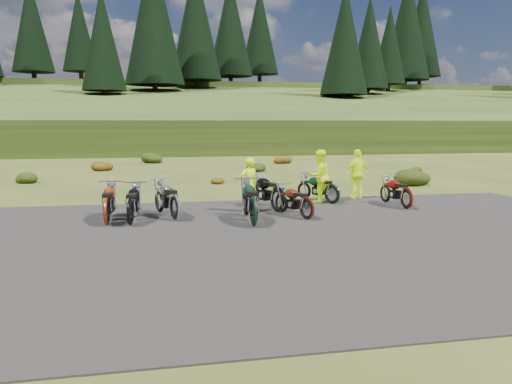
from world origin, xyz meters
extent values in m
plane|color=#374316|center=(0.00, 0.00, 0.00)|extent=(300.00, 300.00, 0.00)
cube|color=black|center=(0.00, -2.00, 0.00)|extent=(20.00, 12.00, 0.04)
cube|color=#2C3F15|center=(0.00, 110.00, 0.00)|extent=(300.00, 90.00, 9.17)
cylinder|color=black|center=(-21.00, 69.00, 9.48)|extent=(0.70, 0.70, 2.20)
cone|color=black|center=(-21.00, 69.00, 17.38)|extent=(6.16, 6.16, 14.00)
cylinder|color=black|center=(-15.00, 75.00, 10.27)|extent=(0.70, 0.70, 2.20)
cone|color=black|center=(-15.00, 75.00, 17.67)|extent=(5.72, 5.72, 13.00)
cylinder|color=black|center=(-9.00, 50.00, 5.69)|extent=(0.70, 0.70, 2.20)
cone|color=black|center=(-9.00, 50.00, 12.59)|extent=(5.28, 5.28, 12.00)
cylinder|color=black|center=(-3.00, 56.00, 6.88)|extent=(0.70, 0.70, 2.20)
cone|color=black|center=(-3.00, 56.00, 16.78)|extent=(7.92, 7.92, 18.00)
cylinder|color=black|center=(3.00, 62.00, 8.08)|extent=(0.70, 0.70, 2.20)
cone|color=black|center=(3.00, 62.00, 17.48)|extent=(7.48, 7.48, 17.00)
cylinder|color=black|center=(9.00, 68.00, 9.28)|extent=(0.70, 0.70, 2.20)
cone|color=black|center=(9.00, 68.00, 18.18)|extent=(7.04, 7.04, 16.00)
cylinder|color=black|center=(15.00, 74.00, 10.27)|extent=(0.70, 0.70, 2.20)
cone|color=black|center=(15.00, 74.00, 18.67)|extent=(6.60, 6.60, 15.00)
cylinder|color=black|center=(21.00, 49.00, 5.49)|extent=(0.70, 0.70, 2.20)
cone|color=black|center=(21.00, 49.00, 13.39)|extent=(6.16, 6.16, 14.00)
cylinder|color=black|center=(27.00, 55.00, 6.68)|extent=(0.70, 0.70, 2.20)
cone|color=black|center=(27.00, 55.00, 14.08)|extent=(5.72, 5.72, 13.00)
cylinder|color=black|center=(33.00, 61.00, 7.88)|extent=(0.70, 0.70, 2.20)
cone|color=black|center=(33.00, 61.00, 14.78)|extent=(5.28, 5.28, 12.00)
cylinder|color=black|center=(39.00, 67.00, 9.08)|extent=(0.70, 0.70, 2.20)
cone|color=black|center=(39.00, 67.00, 18.98)|extent=(7.92, 7.92, 18.00)
cylinder|color=black|center=(45.00, 73.00, 10.27)|extent=(0.70, 0.70, 2.20)
cone|color=black|center=(45.00, 73.00, 19.67)|extent=(7.48, 7.48, 17.00)
ellipsoid|color=#1F300C|center=(-9.10, 11.30, 0.31)|extent=(1.03, 1.03, 0.61)
ellipsoid|color=brown|center=(-6.20, 16.60, 0.38)|extent=(1.30, 1.30, 0.77)
ellipsoid|color=#1F300C|center=(-3.30, 21.90, 0.46)|extent=(1.56, 1.56, 0.92)
ellipsoid|color=brown|center=(-0.40, 9.20, 0.23)|extent=(0.77, 0.77, 0.45)
ellipsoid|color=#1F300C|center=(2.50, 14.50, 0.31)|extent=(1.03, 1.03, 0.61)
ellipsoid|color=brown|center=(5.40, 19.80, 0.38)|extent=(1.30, 1.30, 0.77)
ellipsoid|color=#1F300C|center=(8.30, 7.10, 0.46)|extent=(1.56, 1.56, 0.92)
ellipsoid|color=brown|center=(11.20, 12.40, 0.23)|extent=(0.77, 0.77, 0.45)
imported|color=#DBFF0D|center=(-0.25, 1.62, 0.85)|extent=(0.72, 0.60, 1.70)
imported|color=#DBFF0D|center=(2.49, 3.01, 0.92)|extent=(1.08, 0.97, 1.84)
imported|color=#DBFF0D|center=(4.17, 3.64, 0.90)|extent=(1.12, 0.63, 1.80)
camera|label=1|loc=(-3.03, -13.46, 2.79)|focal=35.00mm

